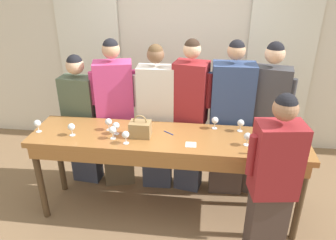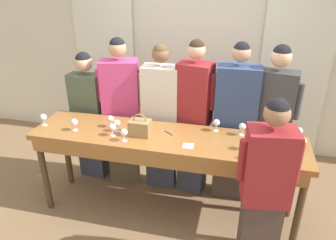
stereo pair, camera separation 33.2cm
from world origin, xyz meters
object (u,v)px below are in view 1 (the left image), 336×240
object	(u,v)px
wine_glass_center_mid	(109,122)
wine_glass_by_handbag	(295,125)
wine_bottle	(278,144)
guest_cream_sweater	(157,119)
wine_glass_front_right	(71,127)
handbag	(140,129)
wine_glass_front_left	(289,129)
guest_pink_top	(116,116)
wine_glass_back_right	(113,130)
wine_glass_by_bottle	(247,137)
wine_glass_back_left	(116,126)
tasting_bar	(167,146)
guest_striped_shirt	(190,118)
wine_glass_center_right	(37,124)
host_pouring	(272,187)
guest_navy_coat	(230,122)
guest_beige_cap	(265,121)
guest_olive_jacket	(82,120)
wine_glass_back_mid	(215,121)
wine_glass_near_host	(126,135)
wine_glass_front_mid	(241,123)
wine_glass_center_left	(300,134)

from	to	relation	value
wine_glass_center_mid	wine_glass_by_handbag	distance (m)	1.92
wine_bottle	guest_cream_sweater	distance (m)	1.44
wine_bottle	wine_glass_front_right	world-z (taller)	wine_bottle
handbag	wine_glass_front_left	bearing A→B (deg)	5.99
guest_pink_top	wine_glass_by_handbag	bearing A→B (deg)	-7.83
wine_glass_front_right	guest_pink_top	distance (m)	0.69
wine_bottle	wine_glass_back_right	distance (m)	1.58
wine_glass_by_bottle	wine_glass_back_left	bearing A→B (deg)	177.19
tasting_bar	wine_glass_back_left	distance (m)	0.56
handbag	wine_glass_back_right	xyz separation A→B (m)	(-0.26, -0.08, 0.01)
wine_glass_back_left	guest_striped_shirt	distance (m)	0.90
wine_glass_center_right	wine_bottle	bearing A→B (deg)	-3.71
wine_glass_back_right	host_pouring	bearing A→B (deg)	-17.26
handbag	guest_navy_coat	distance (m)	1.08
guest_pink_top	host_pouring	distance (m)	1.97
guest_striped_shirt	guest_beige_cap	world-z (taller)	guest_striped_shirt
wine_bottle	host_pouring	xyz separation A→B (m)	(-0.08, -0.36, -0.21)
wine_bottle	guest_olive_jacket	world-z (taller)	guest_olive_jacket
wine_glass_back_right	host_pouring	xyz separation A→B (m)	(1.50, -0.46, -0.19)
wine_glass_front_right	wine_glass_back_mid	distance (m)	1.48
wine_glass_near_host	host_pouring	distance (m)	1.41
wine_glass_back_left	guest_olive_jacket	xyz separation A→B (m)	(-0.58, 0.53, -0.22)
wine_bottle	wine_glass_center_right	xyz separation A→B (m)	(-2.38, 0.15, -0.02)
tasting_bar	wine_glass_back_right	bearing A→B (deg)	-169.68
wine_bottle	guest_striped_shirt	xyz separation A→B (m)	(-0.84, 0.73, -0.14)
wine_glass_back_left	wine_glass_by_bottle	distance (m)	1.31
wine_glass_front_mid	tasting_bar	bearing A→B (deg)	-163.25
wine_glass_by_handbag	guest_navy_coat	xyz separation A→B (m)	(-0.63, 0.27, -0.13)
wine_glass_by_bottle	guest_navy_coat	xyz separation A→B (m)	(-0.13, 0.59, -0.13)
wine_glass_center_mid	wine_glass_back_left	distance (m)	0.13
wine_bottle	wine_glass_back_right	size ratio (longest dim) A/B	2.25
wine_glass_front_left	guest_olive_jacket	size ratio (longest dim) A/B	0.08
wine_glass_back_left	host_pouring	bearing A→B (deg)	-20.72
wine_glass_back_mid	wine_glass_front_left	bearing A→B (deg)	-8.55
tasting_bar	wine_glass_center_right	world-z (taller)	wine_glass_center_right
wine_bottle	guest_beige_cap	bearing A→B (deg)	89.73
handbag	guest_beige_cap	xyz separation A→B (m)	(1.31, 0.54, -0.10)
guest_olive_jacket	guest_cream_sweater	bearing A→B (deg)	0.00
wine_glass_back_right	wine_glass_by_handbag	xyz separation A→B (m)	(1.82, 0.35, 0.00)
tasting_bar	guest_pink_top	distance (m)	0.86
wine_glass_front_right	wine_glass_center_mid	xyz separation A→B (m)	(0.34, 0.16, 0.00)
wine_glass_center_left	wine_glass_by_bottle	size ratio (longest dim) A/B	1.00
wine_bottle	guest_cream_sweater	size ratio (longest dim) A/B	0.17
handbag	guest_striped_shirt	bearing A→B (deg)	49.11
wine_glass_center_mid	wine_glass_by_handbag	xyz separation A→B (m)	(1.91, 0.18, 0.00)
guest_olive_jacket	guest_cream_sweater	xyz separation A→B (m)	(0.92, 0.00, 0.07)
wine_glass_center_right	wine_glass_front_right	bearing A→B (deg)	-4.86
wine_bottle	guest_striped_shirt	bearing A→B (deg)	139.03
tasting_bar	wine_glass_center_mid	distance (m)	0.66
tasting_bar	host_pouring	xyz separation A→B (m)	(0.96, -0.56, -0.00)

